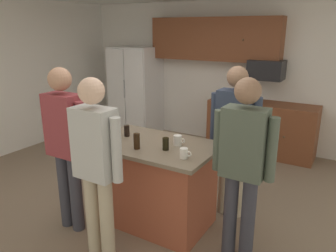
# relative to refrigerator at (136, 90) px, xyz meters

# --- Properties ---
(floor) EXTENTS (7.04, 7.04, 0.00)m
(floor) POSITION_rel_refrigerator_xyz_m (2.00, -2.38, -0.88)
(floor) COLOR #7F6B56
(floor) RESTS_ON ground
(back_wall) EXTENTS (6.40, 0.10, 2.60)m
(back_wall) POSITION_rel_refrigerator_xyz_m (2.00, 0.42, 0.42)
(back_wall) COLOR white
(back_wall) RESTS_ON ground
(cabinet_run_upper) EXTENTS (2.40, 0.38, 0.75)m
(cabinet_run_upper) POSITION_rel_refrigerator_xyz_m (1.60, 0.22, 1.05)
(cabinet_run_upper) COLOR brown
(cabinet_run_lower) EXTENTS (1.80, 0.63, 0.90)m
(cabinet_run_lower) POSITION_rel_refrigerator_xyz_m (2.60, 0.10, -0.43)
(cabinet_run_lower) COLOR brown
(cabinet_run_lower) RESTS_ON ground
(refrigerator) EXTENTS (0.91, 0.76, 1.76)m
(refrigerator) POSITION_rel_refrigerator_xyz_m (0.00, 0.00, 0.00)
(refrigerator) COLOR white
(refrigerator) RESTS_ON ground
(microwave_over_range) EXTENTS (0.56, 0.40, 0.32)m
(microwave_over_range) POSITION_rel_refrigerator_xyz_m (2.60, 0.12, 0.57)
(microwave_over_range) COLOR black
(kitchen_island) EXTENTS (1.34, 0.87, 0.93)m
(kitchen_island) POSITION_rel_refrigerator_xyz_m (2.18, -2.65, -0.41)
(kitchen_island) COLOR #9E4C33
(kitchen_island) RESTS_ON ground
(person_guest_right) EXTENTS (0.57, 0.23, 1.73)m
(person_guest_right) POSITION_rel_refrigerator_xyz_m (3.19, -2.76, 0.12)
(person_guest_right) COLOR #383842
(person_guest_right) RESTS_ON ground
(person_host_foreground) EXTENTS (0.57, 0.23, 1.75)m
(person_host_foreground) POSITION_rel_refrigerator_xyz_m (1.47, -3.22, 0.14)
(person_host_foreground) COLOR #383842
(person_host_foreground) RESTS_ON ground
(person_guest_by_door) EXTENTS (0.57, 0.23, 1.73)m
(person_guest_by_door) POSITION_rel_refrigerator_xyz_m (2.09, -3.43, 0.12)
(person_guest_by_door) COLOR tan
(person_guest_by_door) RESTS_ON ground
(person_elder_center) EXTENTS (0.57, 0.23, 1.74)m
(person_elder_center) POSITION_rel_refrigerator_xyz_m (2.86, -2.07, 0.13)
(person_elder_center) COLOR tan
(person_elder_center) RESTS_ON ground
(tumbler_amber) EXTENTS (0.06, 0.06, 0.13)m
(tumbler_amber) POSITION_rel_refrigerator_xyz_m (1.76, -2.77, 0.12)
(tumbler_amber) COLOR black
(tumbler_amber) RESTS_ON kitchen_island
(glass_dark_ale) EXTENTS (0.07, 0.07, 0.16)m
(glass_dark_ale) POSITION_rel_refrigerator_xyz_m (2.12, -2.88, 0.14)
(glass_dark_ale) COLOR black
(glass_dark_ale) RESTS_ON kitchen_island
(glass_stout_tall) EXTENTS (0.07, 0.07, 0.13)m
(glass_stout_tall) POSITION_rel_refrigerator_xyz_m (2.39, -2.76, 0.12)
(glass_stout_tall) COLOR black
(glass_stout_tall) RESTS_ON kitchen_island
(mug_ceramic_white) EXTENTS (0.12, 0.08, 0.10)m
(mug_ceramic_white) POSITION_rel_refrigerator_xyz_m (2.66, -2.86, 0.11)
(mug_ceramic_white) COLOR white
(mug_ceramic_white) RESTS_ON kitchen_island
(mug_blue_stoneware) EXTENTS (0.13, 0.09, 0.11)m
(mug_blue_stoneware) POSITION_rel_refrigerator_xyz_m (2.43, -2.57, 0.11)
(mug_blue_stoneware) COLOR white
(mug_blue_stoneware) RESTS_ON kitchen_island
(glass_short_whisky) EXTENTS (0.06, 0.06, 0.13)m
(glass_short_whisky) POSITION_rel_refrigerator_xyz_m (1.79, -2.61, 0.12)
(glass_short_whisky) COLOR black
(glass_short_whisky) RESTS_ON kitchen_island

